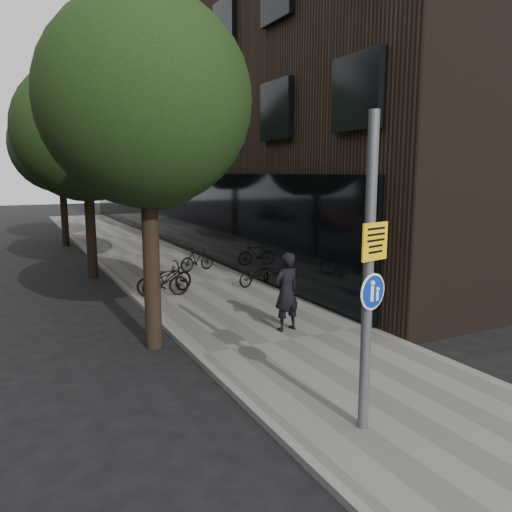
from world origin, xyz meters
TOP-DOWN VIEW (x-y plane):
  - ground at (0.00, 0.00)m, footprint 120.00×120.00m
  - sidewalk at (0.25, 10.00)m, footprint 4.50×60.00m
  - curb_edge at (-2.00, 10.00)m, footprint 0.15×60.00m
  - building_right_dark_brick at (8.50, 22.00)m, footprint 12.00×40.00m
  - street_tree_near at (-2.53, 4.64)m, footprint 4.40×4.40m
  - street_tree_mid at (-2.53, 13.14)m, footprint 5.00×5.00m
  - street_tree_far at (-2.53, 22.14)m, footprint 5.00×5.00m
  - signpost at (-0.84, -0.58)m, footprint 0.52×0.15m
  - pedestrian at (0.46, 3.93)m, footprint 0.75×0.55m
  - parked_bike_facade_near at (2.00, 8.50)m, footprint 1.59×0.83m
  - parked_bike_facade_far at (1.07, 11.79)m, footprint 1.56×0.80m
  - parked_bike_curb_near at (-1.03, 8.70)m, footprint 1.97×1.26m
  - parked_bike_curb_far at (-1.23, 8.50)m, footprint 1.63×0.77m

SIDE VIEW (x-z plane):
  - ground at x=0.00m, z-range 0.00..0.00m
  - sidewalk at x=0.25m, z-range 0.00..0.12m
  - curb_edge at x=-2.00m, z-range 0.00..0.13m
  - parked_bike_facade_near at x=2.00m, z-range 0.12..0.91m
  - parked_bike_facade_far at x=1.07m, z-range 0.12..1.03m
  - parked_bike_curb_far at x=-1.23m, z-range 0.12..1.07m
  - parked_bike_curb_near at x=-1.03m, z-range 0.12..1.10m
  - pedestrian at x=0.46m, z-range 0.12..2.00m
  - signpost at x=-0.84m, z-range 0.14..4.71m
  - street_tree_near at x=-2.53m, z-range 1.36..8.86m
  - street_tree_mid at x=-2.53m, z-range 1.21..9.01m
  - street_tree_far at x=-2.53m, z-range 1.21..9.01m
  - building_right_dark_brick at x=8.50m, z-range 0.00..18.00m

